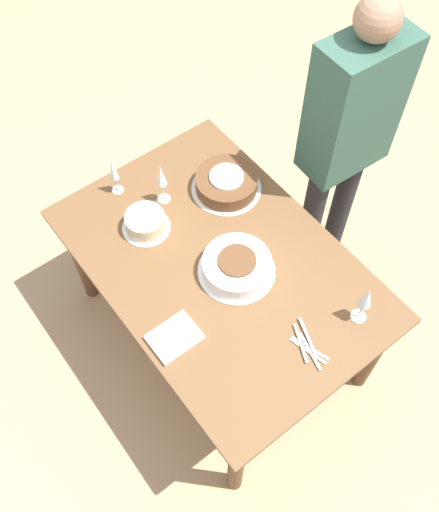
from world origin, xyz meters
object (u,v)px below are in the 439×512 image
(cake_center_white, at_px, (237,266))
(cake_front_chocolate, at_px, (226,183))
(wine_glass_extra, at_px, (366,299))
(person_cutting, at_px, (348,129))
(cake_back_decorated, at_px, (145,222))
(wine_glass_far, at_px, (113,171))
(wine_glass_near, at_px, (161,177))

(cake_center_white, height_order, cake_front_chocolate, same)
(cake_front_chocolate, height_order, wine_glass_extra, wine_glass_extra)
(cake_center_white, xyz_separation_m, person_cutting, (0.16, -0.76, 0.21))
(cake_back_decorated, height_order, wine_glass_far, wine_glass_far)
(cake_front_chocolate, height_order, person_cutting, person_cutting)
(cake_back_decorated, relative_size, wine_glass_near, 0.94)
(cake_back_decorated, relative_size, person_cutting, 0.13)
(cake_front_chocolate, bearing_deg, cake_center_white, 147.52)
(cake_center_white, bearing_deg, wine_glass_far, 13.58)
(person_cutting, bearing_deg, cake_front_chocolate, -20.72)
(cake_back_decorated, bearing_deg, wine_glass_near, -61.34)
(cake_back_decorated, bearing_deg, wine_glass_extra, -154.02)
(wine_glass_near, bearing_deg, cake_front_chocolate, -115.58)
(cake_center_white, height_order, wine_glass_extra, wine_glass_extra)
(cake_back_decorated, distance_m, wine_glass_near, 0.21)
(cake_center_white, xyz_separation_m, cake_back_decorated, (0.43, 0.18, 0.00))
(cake_front_chocolate, distance_m, wine_glass_near, 0.32)
(wine_glass_far, height_order, wine_glass_extra, wine_glass_extra)
(wine_glass_near, bearing_deg, person_cutting, -114.44)
(cake_center_white, distance_m, wine_glass_near, 0.53)
(cake_front_chocolate, bearing_deg, wine_glass_near, 64.42)
(wine_glass_extra, xyz_separation_m, person_cutting, (0.63, -0.50, 0.10))
(cake_back_decorated, xyz_separation_m, wine_glass_far, (0.26, -0.01, 0.10))
(wine_glass_extra, bearing_deg, cake_back_decorated, 25.98)
(cake_back_decorated, relative_size, wine_glass_extra, 0.98)
(cake_center_white, bearing_deg, person_cutting, -78.29)
(cake_back_decorated, distance_m, wine_glass_far, 0.28)
(cake_center_white, xyz_separation_m, wine_glass_near, (0.51, 0.02, 0.12))
(cake_front_chocolate, distance_m, person_cutting, 0.60)
(wine_glass_near, bearing_deg, cake_center_white, -177.35)
(cake_center_white, bearing_deg, cake_front_chocolate, -32.48)
(cake_back_decorated, xyz_separation_m, wine_glass_near, (0.09, -0.16, 0.12))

